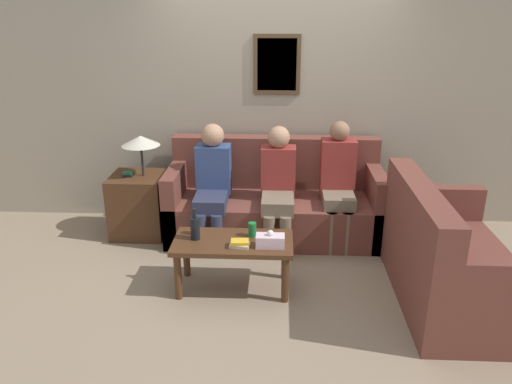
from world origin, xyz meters
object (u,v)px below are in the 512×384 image
at_px(coffee_table, 233,248).
at_px(couch_main, 275,203).
at_px(wine_bottle, 195,228).
at_px(drinking_glass, 195,228).
at_px(person_left, 212,181).
at_px(person_middle, 278,183).
at_px(person_right, 338,180).
at_px(couch_side, 447,263).

bearing_deg(coffee_table, couch_main, 73.64).
xyz_separation_m(wine_bottle, drinking_glass, (-0.02, 0.10, -0.05)).
distance_m(drinking_glass, person_left, 0.82).
relative_size(coffee_table, person_middle, 0.84).
bearing_deg(coffee_table, drinking_glass, 161.31).
bearing_deg(person_middle, coffee_table, -111.76).
height_order(couch_main, person_right, person_right).
height_order(couch_side, wine_bottle, couch_side).
height_order(drinking_glass, person_left, person_left).
height_order(person_middle, person_right, person_right).
bearing_deg(couch_main, couch_side, -40.91).
height_order(drinking_glass, person_right, person_right).
relative_size(wine_bottle, person_right, 0.22).
xyz_separation_m(couch_side, person_left, (-2.02, 1.01, 0.31)).
bearing_deg(coffee_table, wine_bottle, 177.23).
xyz_separation_m(couch_main, couch_side, (1.40, -1.21, 0.00)).
relative_size(coffee_table, person_left, 0.83).
xyz_separation_m(coffee_table, person_left, (-0.29, 0.91, 0.27)).
relative_size(couch_side, drinking_glass, 14.57).
relative_size(person_left, person_right, 0.98).
bearing_deg(drinking_glass, couch_side, -5.69).
bearing_deg(person_left, couch_main, 18.74).
relative_size(couch_main, wine_bottle, 7.96).
distance_m(coffee_table, person_right, 1.40).
relative_size(drinking_glass, person_right, 0.09).
bearing_deg(person_left, couch_side, -26.51).
bearing_deg(couch_side, drinking_glass, 84.31).
xyz_separation_m(couch_main, coffee_table, (-0.33, -1.12, 0.04)).
distance_m(couch_main, person_left, 0.72).
relative_size(couch_main, drinking_glass, 20.50).
relative_size(couch_main, couch_side, 1.41).
xyz_separation_m(person_left, person_right, (1.24, 0.07, 0.01)).
bearing_deg(person_right, drinking_glass, -145.93).
distance_m(couch_main, coffee_table, 1.17).
bearing_deg(drinking_glass, coffee_table, -18.69).
relative_size(couch_main, person_middle, 1.85).
height_order(person_left, person_middle, person_left).
xyz_separation_m(wine_bottle, person_right, (1.27, 0.97, 0.11)).
bearing_deg(person_right, couch_side, -54.13).
xyz_separation_m(drinking_glass, person_right, (1.28, 0.87, 0.16)).
distance_m(wine_bottle, person_right, 1.60).
height_order(couch_main, coffee_table, couch_main).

